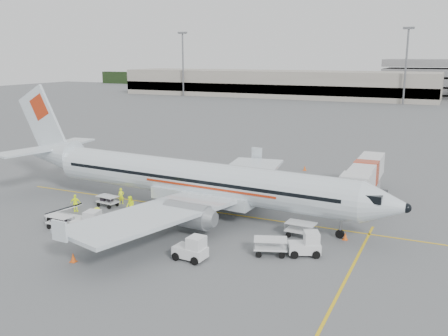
{
  "coord_description": "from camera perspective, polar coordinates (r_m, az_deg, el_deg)",
  "views": [
    {
      "loc": [
        19.46,
        -39.86,
        14.24
      ],
      "look_at": [
        0.0,
        2.0,
        3.8
      ],
      "focal_mm": 40.0,
      "sensor_mm": 36.0,
      "label": 1
    }
  ],
  "objects": [
    {
      "name": "mast_center",
      "position": [
        158.56,
        20.06,
        10.82
      ],
      "size": [
        3.2,
        1.2,
        22.0
      ],
      "primitive_type": null,
      "color": "slate",
      "rests_on": "ground"
    },
    {
      "name": "crew_b",
      "position": [
        46.17,
        -10.65,
        -4.27
      ],
      "size": [
        1.11,
        1.04,
        1.81
      ],
      "primitive_type": "imported",
      "rotation": [
        0.0,
        0.0,
        -0.54
      ],
      "color": "#E8FF12",
      "rests_on": "ground"
    },
    {
      "name": "cone_stbd",
      "position": [
        37.24,
        -16.86,
        -9.73
      ],
      "size": [
        0.43,
        0.43,
        0.71
      ],
      "primitive_type": "cone",
      "color": "#E05415",
      "rests_on": "ground"
    },
    {
      "name": "cone_nose",
      "position": [
        40.85,
        13.69,
        -7.55
      ],
      "size": [
        0.4,
        0.4,
        0.66
      ],
      "primitive_type": "cone",
      "color": "#E05415",
      "rests_on": "ground"
    },
    {
      "name": "ground",
      "position": [
        46.59,
        -1.04,
        -5.06
      ],
      "size": [
        360.0,
        360.0,
        0.0
      ],
      "primitive_type": "plane",
      "color": "#56595B"
    },
    {
      "name": "jet_bridge",
      "position": [
        51.62,
        15.85,
        -1.45
      ],
      "size": [
        3.12,
        15.39,
        4.03
      ],
      "primitive_type": null,
      "rotation": [
        0.0,
        0.0,
        0.02
      ],
      "color": "silver",
      "rests_on": "ground"
    },
    {
      "name": "cart_empty_a",
      "position": [
        36.94,
        5.33,
        -8.94
      ],
      "size": [
        2.74,
        2.15,
        1.25
      ],
      "primitive_type": null,
      "rotation": [
        0.0,
        0.0,
        0.35
      ],
      "color": "silver",
      "rests_on": "ground"
    },
    {
      "name": "cart_loaded_a",
      "position": [
        44.35,
        -18.23,
        -5.88
      ],
      "size": [
        2.23,
        1.4,
        1.13
      ],
      "primitive_type": null,
      "rotation": [
        0.0,
        0.0,
        -0.06
      ],
      "color": "silver",
      "rests_on": "ground"
    },
    {
      "name": "tug_fore",
      "position": [
        37.09,
        9.16,
        -8.53
      ],
      "size": [
        2.64,
        2.16,
        1.78
      ],
      "primitive_type": null,
      "rotation": [
        0.0,
        0.0,
        0.43
      ],
      "color": "silver",
      "rests_on": "ground"
    },
    {
      "name": "cart_loaded_b",
      "position": [
        49.41,
        -13.16,
        -3.71
      ],
      "size": [
        2.19,
        1.47,
        1.07
      ],
      "primitive_type": null,
      "rotation": [
        0.0,
        0.0,
        -0.13
      ],
      "color": "silver",
      "rests_on": "ground"
    },
    {
      "name": "crew_d",
      "position": [
        48.47,
        -16.6,
        -3.87
      ],
      "size": [
        1.05,
        0.72,
        1.66
      ],
      "primitive_type": "imported",
      "rotation": [
        0.0,
        0.0,
        3.5
      ],
      "color": "#E8FF12",
      "rests_on": "ground"
    },
    {
      "name": "terminal_west",
      "position": [
        180.23,
        5.71,
        9.59
      ],
      "size": [
        110.0,
        22.0,
        9.0
      ],
      "primitive_type": null,
      "color": "gray",
      "rests_on": "ground"
    },
    {
      "name": "cart_empty_b",
      "position": [
        40.68,
        8.76,
        -6.99
      ],
      "size": [
        2.42,
        1.52,
        1.22
      ],
      "primitive_type": null,
      "rotation": [
        0.0,
        0.0,
        -0.06
      ],
      "color": "silver",
      "rests_on": "ground"
    },
    {
      "name": "mast_west",
      "position": [
        181.48,
        -4.71,
        11.68
      ],
      "size": [
        3.2,
        1.2,
        22.0
      ],
      "primitive_type": null,
      "color": "slate",
      "rests_on": "ground"
    },
    {
      "name": "tug_mid",
      "position": [
        35.96,
        -3.9,
        -9.06
      ],
      "size": [
        2.44,
        1.52,
        1.81
      ],
      "primitive_type": null,
      "rotation": [
        0.0,
        0.0,
        -0.08
      ],
      "color": "silver",
      "rests_on": "ground"
    },
    {
      "name": "aircraft",
      "position": [
        45.02,
        -3.25,
        1.52
      ],
      "size": [
        41.93,
        33.92,
        10.99
      ],
      "primitive_type": null,
      "rotation": [
        0.0,
        0.0,
        -0.07
      ],
      "color": "silver",
      "rests_on": "ground"
    },
    {
      "name": "crew_c",
      "position": [
        43.34,
        -14.29,
        -5.56
      ],
      "size": [
        0.75,
        1.23,
        1.85
      ],
      "primitive_type": "imported",
      "rotation": [
        0.0,
        0.0,
        1.62
      ],
      "color": "#E8FF12",
      "rests_on": "ground"
    },
    {
      "name": "stripe_cross",
      "position": [
        35.32,
        14.18,
        -11.44
      ],
      "size": [
        0.2,
        20.0,
        0.01
      ],
      "primitive_type": "cube",
      "color": "yellow",
      "rests_on": "ground"
    },
    {
      "name": "belt_loader",
      "position": [
        45.53,
        -17.75,
        -4.56
      ],
      "size": [
        4.36,
        1.66,
        2.35
      ],
      "primitive_type": null,
      "rotation": [
        0.0,
        0.0,
        -0.01
      ],
      "color": "silver",
      "rests_on": "ground"
    },
    {
      "name": "tug_aft",
      "position": [
        42.74,
        -15.41,
        -5.88
      ],
      "size": [
        2.58,
        1.73,
        1.85
      ],
      "primitive_type": null,
      "rotation": [
        0.0,
        0.0,
        0.16
      ],
      "color": "silver",
      "rests_on": "ground"
    },
    {
      "name": "stripe_lead",
      "position": [
        46.59,
        -1.04,
        -5.05
      ],
      "size": [
        44.0,
        0.2,
        0.01
      ],
      "primitive_type": "cube",
      "color": "yellow",
      "rests_on": "ground"
    },
    {
      "name": "treeline",
      "position": [
        216.04,
        19.98,
        9.01
      ],
      "size": [
        300.0,
        3.0,
        6.0
      ],
      "primitive_type": null,
      "color": "black",
      "rests_on": "ground"
    },
    {
      "name": "cone_port",
      "position": [
        63.93,
        9.21,
        0.01
      ],
      "size": [
        0.41,
        0.41,
        0.67
      ],
      "primitive_type": "cone",
      "color": "#E05415",
      "rests_on": "ground"
    },
    {
      "name": "crew_a",
      "position": [
        49.9,
        -11.67,
        -3.15
      ],
      "size": [
        0.69,
        0.6,
        1.6
      ],
      "primitive_type": "imported",
      "rotation": [
        0.0,
        0.0,
        0.45
      ],
      "color": "#E8FF12",
      "rests_on": "ground"
    }
  ]
}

